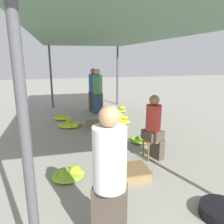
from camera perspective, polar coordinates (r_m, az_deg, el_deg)
canopy_post_front_left at (r=1.79m, az=-20.98°, el=-13.49°), size 0.08×0.08×2.44m
canopy_post_back_left at (r=9.02m, az=-15.65°, el=8.66°), size 0.08×0.08×2.44m
canopy_post_back_right at (r=9.35m, az=1.43°, el=9.35°), size 0.08×0.08×2.44m
canopy_tarp at (r=5.41m, az=-2.20°, el=18.90°), size 3.12×7.80×0.04m
vendor_foreground at (r=2.30m, az=-0.62°, el=-17.19°), size 0.44×0.44×1.59m
stool at (r=4.55m, az=10.48°, el=-7.86°), size 0.34×0.34×0.41m
vendor_seated at (r=4.43m, az=10.93°, el=-3.64°), size 0.42×0.42×1.31m
basin_black at (r=3.42m, az=26.62°, el=-22.25°), size 0.55×0.55×0.15m
banana_pile_left_0 at (r=3.98m, az=-11.22°, el=-15.55°), size 0.60×0.55×0.16m
banana_pile_left_1 at (r=6.60m, az=-10.96°, el=-3.24°), size 0.76×0.58×0.27m
banana_pile_left_2 at (r=7.44m, az=-12.81°, el=-1.37°), size 0.54×0.47×0.17m
banana_pile_right_0 at (r=6.80m, az=2.40°, el=-2.26°), size 0.59×0.47×0.30m
banana_pile_right_1 at (r=8.15m, az=2.25°, el=0.57°), size 0.45×0.41×0.23m
banana_pile_right_2 at (r=7.59m, az=1.30°, el=-0.63°), size 0.49×0.47×0.18m
banana_pile_right_3 at (r=5.36m, az=7.78°, el=-7.07°), size 0.56×0.53×0.25m
crate_near at (r=3.94m, az=5.61°, el=-15.33°), size 0.50×0.50×0.16m
crate_mid at (r=5.96m, az=0.28°, el=-4.47°), size 0.39×0.39×0.22m
crate_far at (r=6.38m, az=-4.30°, el=-3.36°), size 0.51×0.51×0.19m
shopper_walking_mid at (r=8.29m, az=-4.87°, el=5.98°), size 0.38×0.38×1.60m
shopper_walking_far at (r=7.84m, az=-3.76°, el=5.53°), size 0.43×0.43×1.61m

